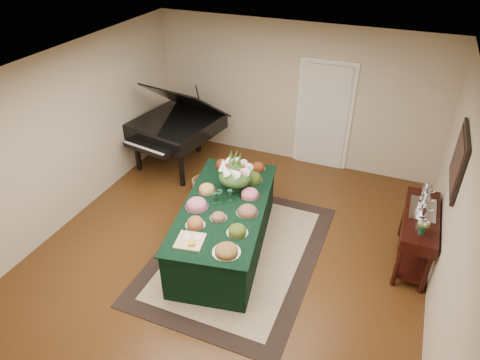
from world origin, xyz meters
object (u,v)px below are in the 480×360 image
at_px(buffet_table, 225,226).
at_px(floral_centerpiece, 235,172).
at_px(mahogany_sideboard, 419,226).
at_px(grand_piano, 176,126).

height_order(buffet_table, floral_centerpiece, floral_centerpiece).
bearing_deg(mahogany_sideboard, floral_centerpiece, -173.44).
bearing_deg(mahogany_sideboard, buffet_table, -164.42).
height_order(grand_piano, mahogany_sideboard, grand_piano).
xyz_separation_m(floral_centerpiece, mahogany_sideboard, (2.62, 0.30, -0.43)).
distance_m(floral_centerpiece, grand_piano, 2.36).
bearing_deg(grand_piano, floral_centerpiece, -38.65).
height_order(buffet_table, grand_piano, grand_piano).
relative_size(floral_centerpiece, mahogany_sideboard, 0.38).
distance_m(buffet_table, mahogany_sideboard, 2.72).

